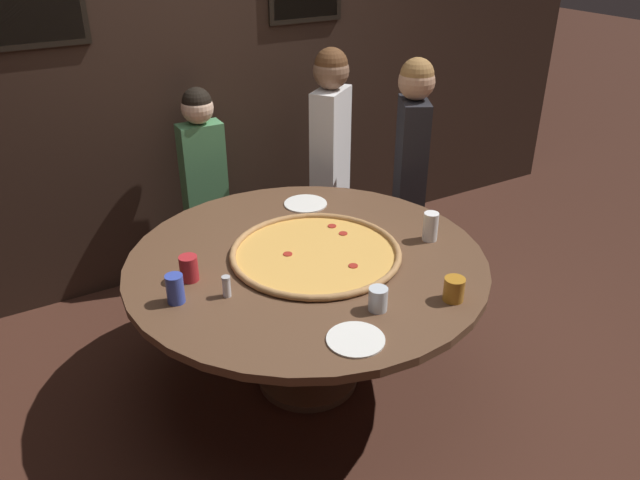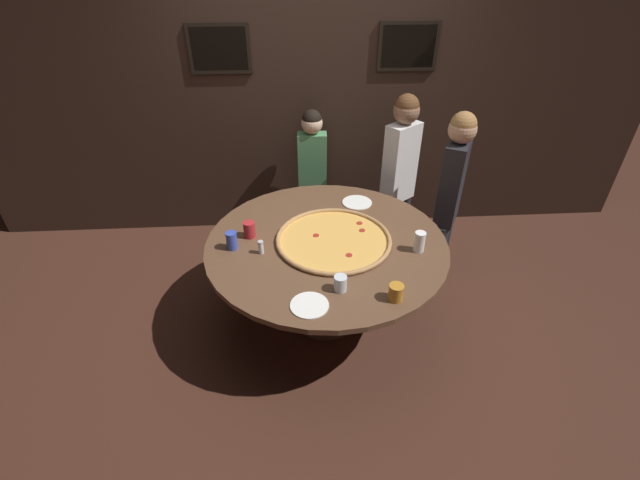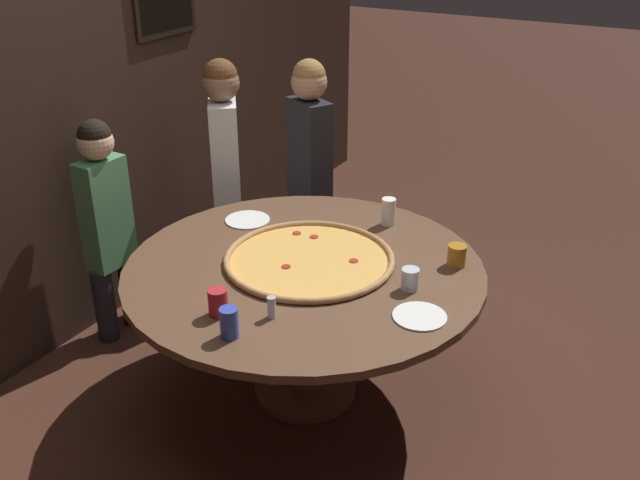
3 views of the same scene
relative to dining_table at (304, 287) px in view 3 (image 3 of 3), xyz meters
The scene contains 15 objects.
ground_plane 0.62m from the dining_table, ahead, with size 24.00×24.00×0.00m, color #422319.
back_wall 1.61m from the dining_table, 90.00° to the left, with size 6.40×0.08×2.60m.
dining_table is the anchor object (origin of this frame).
giant_pizza 0.14m from the dining_table, ahead, with size 0.82×0.82×0.03m.
drink_cup_centre_back 0.68m from the dining_table, behind, with size 0.08×0.08×0.13m, color #384CB7.
drink_cup_front_edge 0.55m from the dining_table, 85.27° to the right, with size 0.08×0.08×0.10m, color silver.
drink_cup_near_right 0.74m from the dining_table, 60.04° to the right, with size 0.09×0.09×0.10m, color #BC7A23.
drink_cup_far_right 0.58m from the dining_table, behind, with size 0.08×0.08×0.12m, color #B22328.
drink_cup_near_left 0.67m from the dining_table, 13.82° to the right, with size 0.07×0.07×0.15m, color white.
white_plate_beside_cup 0.68m from the dining_table, 102.96° to the right, with size 0.23×0.23×0.01m, color white.
white_plate_right_side 0.61m from the dining_table, 61.16° to the left, with size 0.24×0.24×0.01m, color white.
condiment_shaker 0.50m from the dining_table, 165.95° to the right, with size 0.04×0.04×0.10m.
diner_side_left 1.25m from the dining_table, 53.43° to the left, with size 0.37×0.33×1.47m.
diner_side_right 1.24m from the dining_table, 91.90° to the left, with size 0.32×0.19×1.28m.
diner_centre_back 1.25m from the dining_table, 29.01° to the left, with size 0.29×0.38×1.45m.
Camera 3 is at (-2.54, -1.53, 2.35)m, focal length 40.00 mm.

